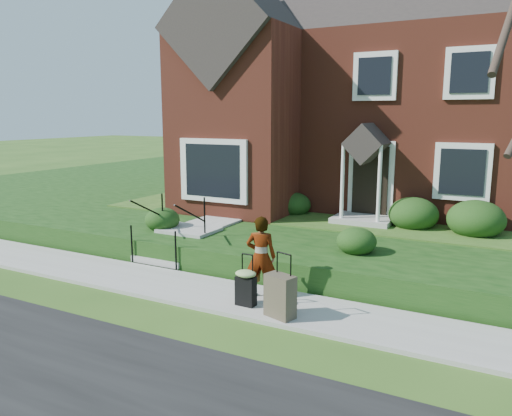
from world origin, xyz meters
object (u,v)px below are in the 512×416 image
Objects in this scene: woman at (261,257)px; suitcase_black at (246,286)px; front_steps at (179,240)px; suitcase_olive at (280,296)px.

woman reaches higher than suitcase_black.
suitcase_olive is at bearing -31.08° from front_steps.
woman reaches higher than suitcase_olive.
woman is 0.70m from suitcase_black.
suitcase_black is at bearing -34.71° from front_steps.
suitcase_black is (-0.02, -0.56, -0.42)m from woman.
front_steps is 1.27× the size of woman.
woman is 1.39× the size of suitcase_olive.
suitcase_olive reaches higher than suitcase_black.
suitcase_black is at bearing 70.91° from woman.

